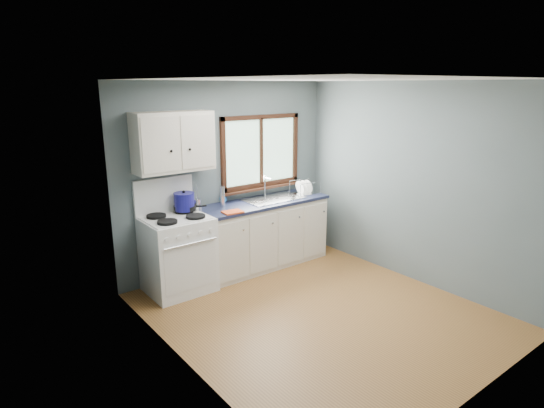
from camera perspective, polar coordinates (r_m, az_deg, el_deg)
floor at (r=5.22m, az=5.80°, el=-13.45°), size 3.20×3.60×0.02m
ceiling at (r=4.60m, az=6.64°, el=15.40°), size 3.20×3.60×0.02m
wall_back at (r=6.15m, az=-5.59°, el=3.44°), size 3.20×0.02×2.50m
wall_front at (r=3.74m, az=25.90°, el=-5.55°), size 3.20×0.02×2.50m
wall_left at (r=3.86m, az=-11.35°, el=-3.70°), size 0.02×3.60×2.50m
wall_right at (r=5.96m, az=17.42°, el=2.47°), size 0.02×3.60×2.50m
gas_range at (r=5.63m, az=-11.76°, el=-5.91°), size 0.76×0.69×1.36m
base_cabinets at (r=6.31m, az=-1.12°, el=-4.11°), size 1.85×0.60×0.88m
countertop at (r=6.17m, az=-1.13°, el=0.20°), size 1.89×0.64×0.04m
sink at (r=6.28m, az=0.18°, el=0.10°), size 0.84×0.46×0.44m
window at (r=6.38m, az=-1.38°, el=5.97°), size 1.36×0.10×1.03m
upper_cabinets at (r=5.50m, az=-12.25°, el=7.63°), size 0.95×0.35×0.70m
skillet at (r=5.68m, az=-10.85°, el=-0.44°), size 0.43×0.34×0.05m
stockpot at (r=5.64m, az=-10.97°, el=0.33°), size 0.31×0.31×0.25m
utensil_crock at (r=5.77m, az=-9.44°, el=-0.05°), size 0.13×0.13×0.36m
thermos at (r=5.87m, az=-6.25°, el=0.93°), size 0.07×0.07×0.27m
soap_bottle at (r=6.05m, az=-6.04°, el=1.16°), size 0.11×0.11×0.23m
dish_towel at (r=5.62m, az=-4.95°, el=-1.00°), size 0.26×0.20×0.02m
dish_rack at (r=6.59m, az=4.10°, el=1.76°), size 0.40×0.32×0.20m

